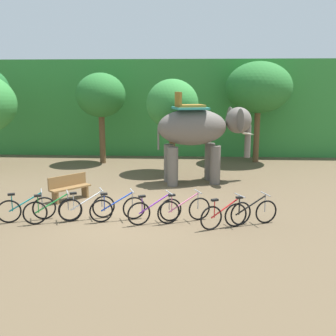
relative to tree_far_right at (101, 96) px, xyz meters
name	(u,v)px	position (x,y,z in m)	size (l,w,h in m)	color
ground_plane	(128,214)	(2.64, -8.43, -3.52)	(80.00, 80.00, 0.00)	brown
foliage_hedge	(160,106)	(2.64, 5.23, -0.77)	(36.00, 6.00, 5.49)	#338438
tree_far_right	(101,96)	(0.00, 0.00, 0.00)	(2.54, 2.54, 4.68)	brown
tree_center_left	(172,105)	(3.78, -2.13, -0.34)	(2.39, 2.39, 4.34)	brown
tree_right	(259,88)	(8.16, 0.73, 0.40)	(3.43, 3.43, 5.27)	brown
elephant	(200,131)	(5.02, -4.05, -1.32)	(4.25, 2.52, 3.78)	#665E56
bike_teal	(27,209)	(-0.29, -9.31, -3.13)	(1.60, 0.77, 0.92)	black
bike_green	(53,210)	(0.54, -9.42, -3.13)	(1.61, 0.76, 0.92)	black
bike_white	(87,208)	(1.50, -9.09, -3.13)	(1.58, 0.80, 0.92)	black
bike_blue	(118,209)	(2.44, -9.14, -3.13)	(1.63, 0.72, 0.92)	black
bike_purple	(155,211)	(3.58, -9.30, -3.13)	(1.57, 0.81, 0.92)	black
bike_pink	(184,210)	(4.44, -9.14, -3.13)	(1.59, 0.79, 0.92)	black
bike_red	(226,215)	(5.66, -9.55, -3.13)	(1.54, 0.87, 0.92)	black
bike_black	(251,212)	(6.41, -9.30, -3.13)	(1.62, 0.74, 0.92)	black
wooden_bench	(69,187)	(0.30, -6.96, -3.04)	(1.32, 1.38, 0.89)	brown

